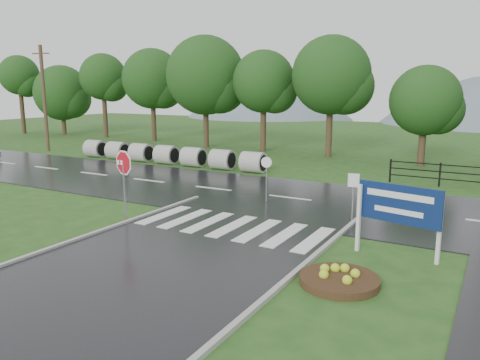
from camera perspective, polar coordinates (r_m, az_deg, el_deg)
The scene contains 12 objects.
ground at distance 12.57m, azimuth -12.76°, elevation -11.49°, with size 120.00×120.00×0.00m, color #254D19.
main_road at distance 20.69m, azimuth 6.11°, elevation -2.29°, with size 90.00×8.00×0.04m, color black.
crosswalk at distance 16.35m, azimuth -0.92°, elevation -5.64°, with size 6.50×2.80×0.02m.
hills at distance 76.38m, azimuth 25.14°, elevation -5.39°, with size 102.00×48.00×48.00m.
treeline at distance 33.57m, azimuth 17.27°, elevation 2.44°, with size 83.20×5.20×10.00m.
culvert_pipes at distance 30.32m, azimuth -8.96°, elevation 3.07°, with size 13.90×1.20×1.20m.
stop_sign at distance 17.28m, azimuth -13.99°, elevation 1.30°, with size 1.21×0.28×2.77m.
estate_billboard at distance 13.93m, azimuth 18.76°, elevation -3.24°, with size 2.39×0.57×2.12m.
flower_bed at distance 12.07m, azimuth 12.02°, elevation -11.67°, with size 1.98×1.98×0.40m.
reg_sign_small at distance 17.20m, azimuth 13.65°, elevation -0.84°, with size 0.40×0.09×1.80m.
reg_sign_round at distance 19.67m, azimuth 3.24°, elevation 0.84°, with size 0.45×0.11×1.96m.
utility_pole_west at distance 38.93m, azimuth -22.76°, elevation 9.19°, with size 1.38×0.49×7.95m.
Camera 1 is at (7.93, -8.50, 4.77)m, focal length 35.00 mm.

